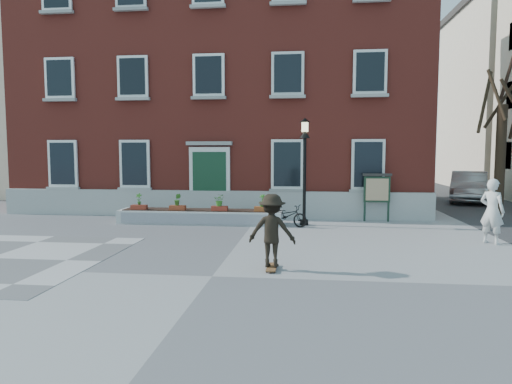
# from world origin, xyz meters

# --- Properties ---
(ground) EXTENTS (100.00, 100.00, 0.00)m
(ground) POSITION_xyz_m (0.00, 0.00, 0.00)
(ground) COLOR gray
(ground) RESTS_ON ground
(distant_building) EXTENTS (10.00, 12.00, 13.00)m
(distant_building) POSITION_xyz_m (-18.00, 20.00, 6.50)
(distant_building) COLOR beige
(distant_building) RESTS_ON ground
(bicycle) EXTENTS (1.62, 1.09, 0.80)m
(bicycle) POSITION_xyz_m (1.32, 6.87, 0.40)
(bicycle) COLOR black
(bicycle) RESTS_ON ground
(parked_car) EXTENTS (3.25, 5.31, 1.65)m
(parked_car) POSITION_xyz_m (10.67, 16.12, 0.83)
(parked_car) COLOR #B5B7BA
(parked_car) RESTS_ON ground
(bystander) EXTENTS (0.82, 0.83, 1.93)m
(bystander) POSITION_xyz_m (7.43, 4.42, 0.96)
(bystander) COLOR silver
(bystander) RESTS_ON ground
(brick_building) EXTENTS (18.40, 10.85, 12.60)m
(brick_building) POSITION_xyz_m (-2.00, 13.98, 6.30)
(brick_building) COLOR maroon
(brick_building) RESTS_ON ground
(planter_assembly) EXTENTS (6.20, 1.12, 1.15)m
(planter_assembly) POSITION_xyz_m (-1.99, 7.18, 0.31)
(planter_assembly) COLOR silver
(planter_assembly) RESTS_ON ground
(bare_tree) EXTENTS (1.83, 1.83, 6.16)m
(bare_tree) POSITION_xyz_m (9.01, 8.01, 2.79)
(bare_tree) COLOR #2F2015
(bare_tree) RESTS_ON ground
(lamp_post) EXTENTS (0.40, 0.40, 3.93)m
(lamp_post) POSITION_xyz_m (1.92, 7.24, 2.54)
(lamp_post) COLOR black
(lamp_post) RESTS_ON ground
(notice_board) EXTENTS (1.10, 0.16, 1.87)m
(notice_board) POSITION_xyz_m (4.71, 8.47, 1.26)
(notice_board) COLOR #172F23
(notice_board) RESTS_ON ground
(skateboarder) EXTENTS (1.13, 0.78, 1.75)m
(skateboarder) POSITION_xyz_m (1.25, 0.72, 0.91)
(skateboarder) COLOR brown
(skateboarder) RESTS_ON ground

